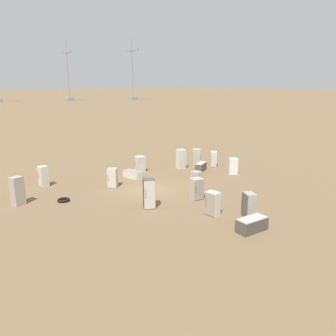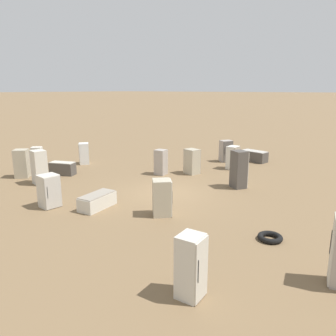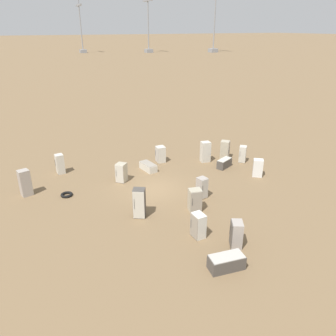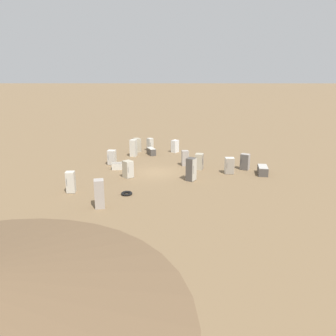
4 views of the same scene
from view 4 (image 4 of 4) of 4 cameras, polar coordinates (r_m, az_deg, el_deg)
ground_plane at (r=29.44m, az=-1.88°, el=-0.74°), size 1000.00×1000.00×0.00m
discarded_fridge_0 at (r=37.24m, az=1.20°, el=3.81°), size 0.94×0.96×1.40m
discarded_fridge_1 at (r=30.33m, az=5.46°, el=1.12°), size 0.86×0.92×1.48m
discarded_fridge_2 at (r=29.87m, az=16.16°, el=-0.38°), size 1.07×1.85×0.75m
discarded_fridge_3 at (r=30.94m, az=13.24°, el=1.06°), size 0.96×0.90×1.47m
discarded_fridge_4 at (r=37.47m, az=-5.45°, el=3.97°), size 1.03×1.03×1.60m
discarded_fridge_5 at (r=25.09m, az=-16.60°, el=-2.37°), size 0.66×0.66×1.60m
discarded_fridge_6 at (r=21.73m, az=-11.87°, el=-4.40°), size 0.76×0.84×1.90m
discarded_fridge_7 at (r=30.71m, az=-8.19°, el=0.38°), size 1.76×0.97×0.61m
discarded_fridge_8 at (r=32.44m, az=-9.75°, el=1.85°), size 0.81×0.78×1.41m
discarded_fridge_9 at (r=27.89m, az=-6.98°, el=-0.22°), size 1.00×1.01×1.46m
discarded_fridge_10 at (r=29.34m, az=10.64°, el=0.40°), size 0.78×0.63×1.45m
discarded_fridge_11 at (r=31.56m, az=2.99°, el=1.74°), size 0.71×0.68×1.47m
discarded_fridge_12 at (r=35.53m, az=-6.03°, el=3.49°), size 0.77×0.90×1.80m
discarded_fridge_13 at (r=38.15m, az=-3.14°, el=4.11°), size 0.82×0.82×1.45m
discarded_fridge_14 at (r=26.89m, az=4.06°, el=-0.24°), size 0.92×0.95×1.90m
discarded_fridge_15 at (r=36.13m, az=-2.93°, el=2.90°), size 1.13×1.58×0.75m
scrap_tire at (r=24.02m, az=-7.21°, el=-4.42°), size 0.83×0.83×0.18m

